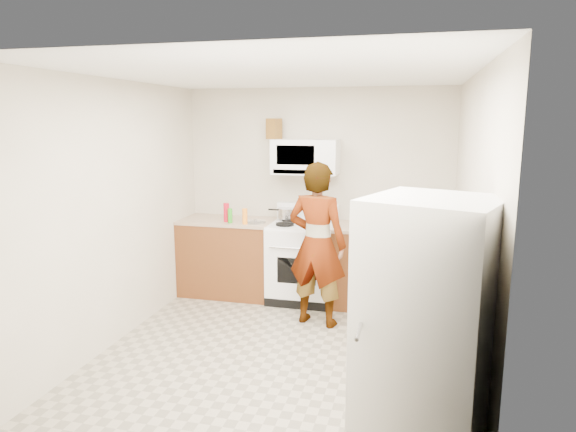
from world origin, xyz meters
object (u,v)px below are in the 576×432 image
(gas_range, at_px, (303,260))
(fridge, at_px, (428,342))
(person, at_px, (317,244))
(microwave, at_px, (306,157))
(saucepan, at_px, (287,213))
(kettle, at_px, (368,215))

(gas_range, xyz_separation_m, fridge, (1.36, -2.83, 0.36))
(person, height_order, fridge, person)
(gas_range, bearing_deg, microwave, 90.00)
(microwave, relative_size, saucepan, 3.54)
(person, xyz_separation_m, saucepan, (-0.53, 0.84, 0.16))
(person, height_order, saucepan, person)
(gas_range, bearing_deg, fridge, -64.24)
(fridge, bearing_deg, person, 136.38)
(gas_range, distance_m, microwave, 1.22)
(kettle, bearing_deg, person, -93.88)
(microwave, height_order, saucepan, microwave)
(person, distance_m, kettle, 1.00)
(microwave, bearing_deg, person, -69.61)
(gas_range, distance_m, person, 0.82)
(fridge, relative_size, saucepan, 7.92)
(person, height_order, kettle, person)
(saucepan, bearing_deg, person, -57.62)
(microwave, height_order, person, microwave)
(kettle, bearing_deg, microwave, -150.92)
(microwave, height_order, fridge, microwave)
(gas_range, height_order, fridge, fridge)
(person, distance_m, fridge, 2.41)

